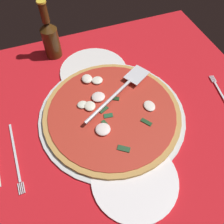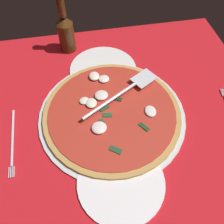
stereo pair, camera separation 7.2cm
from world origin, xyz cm
name	(u,v)px [view 1 (the left image)]	position (x,y,z in cm)	size (l,w,h in cm)	color
ground_plane	(126,119)	(0.00, 0.00, -0.40)	(92.07, 92.07, 0.80)	red
checker_pattern	(126,118)	(0.00, 0.00, 0.05)	(92.07, 92.07, 0.10)	white
pizza_pan	(112,115)	(2.32, 3.68, 0.59)	(44.91, 44.91, 0.98)	silver
dinner_plate_left	(135,179)	(-18.86, 5.26, 0.60)	(22.64, 22.64, 1.00)	white
dinner_plate_right	(94,71)	(22.50, 3.19, 0.60)	(23.76, 23.76, 1.00)	silver
pizza	(111,112)	(2.53, 3.78, 1.80)	(42.01, 42.01, 2.74)	tan
pizza_server	(120,90)	(7.91, -1.08, 4.19)	(17.36, 26.63, 1.00)	silver
place_setting_far	(5,155)	(-0.18, 36.20, 0.45)	(22.86, 12.49, 1.40)	white
beer_bottle	(50,37)	(36.19, 14.40, 8.25)	(5.93, 5.93, 21.54)	#45290F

